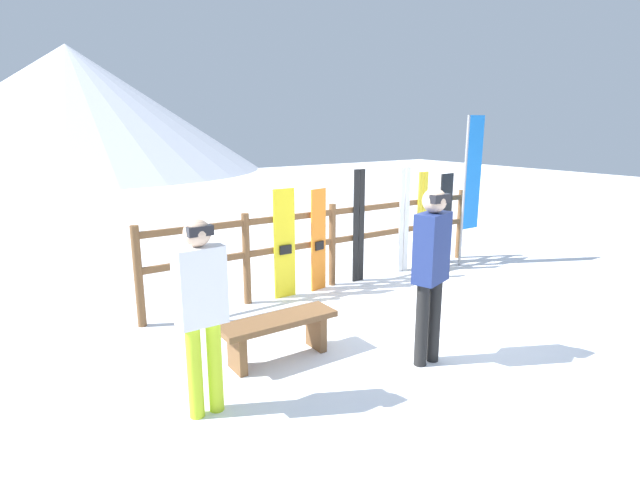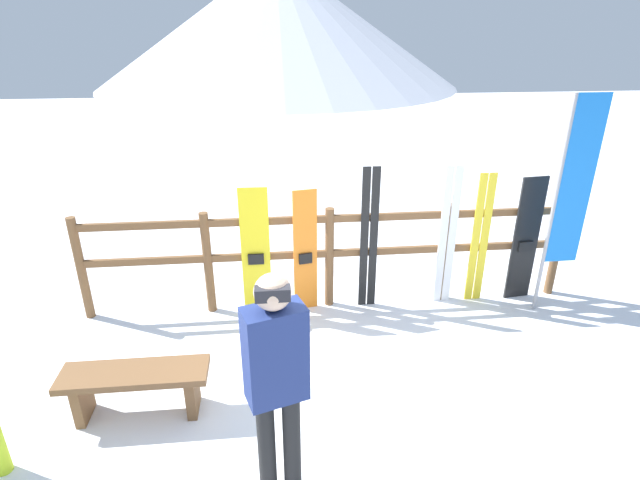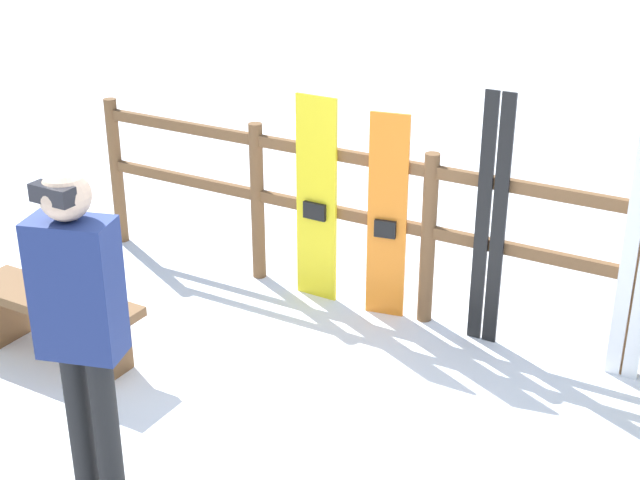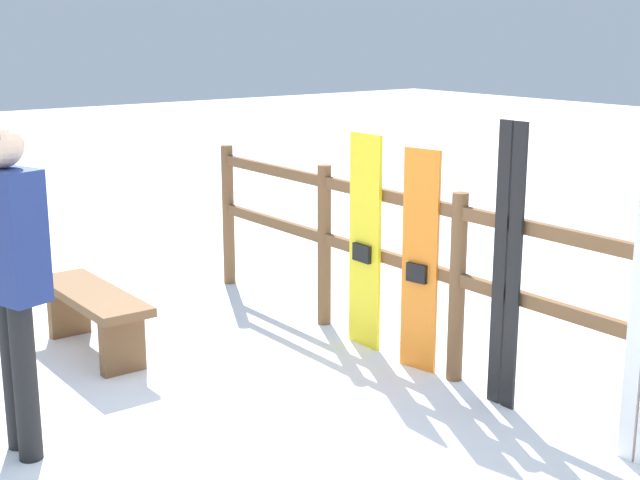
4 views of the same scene
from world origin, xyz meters
TOP-DOWN VIEW (x-y plane):
  - ground_plane at (0.00, 0.00)m, footprint 40.00×40.00m
  - mountain_backdrop at (0.00, 23.84)m, footprint 18.00×18.00m
  - fence at (0.00, 1.84)m, footprint 5.53×0.10m
  - bench at (-1.81, 0.22)m, footprint 1.20×0.36m
  - person_white at (-2.77, -0.29)m, footprint 0.38×0.21m
  - person_navy at (-0.64, -0.67)m, footprint 0.43×0.31m
  - snowboard_yellow at (-0.82, 1.78)m, footprint 0.31×0.06m
  - snowboard_orange at (-0.28, 1.78)m, footprint 0.27×0.09m
  - ski_pair_black at (0.44, 1.78)m, footprint 0.20×0.02m
  - ski_pair_white at (1.34, 1.78)m, footprint 0.19×0.02m
  - ski_pair_yellow at (1.73, 1.78)m, footprint 0.19×0.02m
  - snowboard_black_stripe at (2.28, 1.78)m, footprint 0.32×0.08m
  - rental_flag at (2.49, 1.49)m, footprint 0.40×0.04m

SIDE VIEW (x-z plane):
  - ground_plane at x=0.00m, z-range 0.00..0.00m
  - bench at x=-1.81m, z-range 0.10..0.54m
  - fence at x=0.00m, z-range 0.11..1.31m
  - snowboard_orange at x=-0.28m, z-range 0.00..1.43m
  - snowboard_yellow at x=-0.82m, z-range 0.00..1.48m
  - snowboard_black_stripe at x=2.28m, z-range 0.00..1.50m
  - ski_pair_yellow at x=1.73m, z-range 0.00..1.56m
  - ski_pair_white at x=1.34m, z-range 0.00..1.66m
  - ski_pair_black at x=0.44m, z-range 0.00..1.67m
  - person_white at x=-2.77m, z-range 0.15..1.76m
  - person_navy at x=-0.64m, z-range 0.16..1.89m
  - rental_flag at x=2.49m, z-range 0.20..2.64m
  - mountain_backdrop at x=0.00m, z-range 0.00..6.00m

